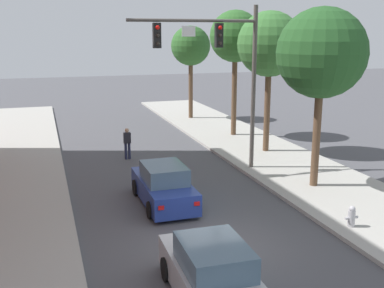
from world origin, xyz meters
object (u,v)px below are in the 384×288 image
(pedestrian_crossing_road, at_px, (127,142))
(traffic_signal_mast, at_px, (221,59))
(car_lead_blue, at_px, (164,186))
(street_tree_second, at_px, (270,45))
(fire_hydrant, at_px, (352,216))
(street_tree_nearest, at_px, (322,54))
(street_tree_third, at_px, (235,37))
(car_following_silver, at_px, (212,275))
(street_tree_farthest, at_px, (191,47))

(pedestrian_crossing_road, bearing_deg, traffic_signal_mast, -46.09)
(car_lead_blue, xyz_separation_m, street_tree_second, (7.28, 5.86, 5.11))
(fire_hydrant, xyz_separation_m, street_tree_nearest, (1.19, 4.17, 5.12))
(pedestrian_crossing_road, bearing_deg, street_tree_nearest, -47.05)
(traffic_signal_mast, distance_m, street_tree_third, 8.01)
(car_following_silver, xyz_separation_m, fire_hydrant, (5.89, 2.58, -0.22))
(street_tree_nearest, height_order, street_tree_farthest, street_tree_nearest)
(car_lead_blue, relative_size, street_tree_farthest, 0.62)
(car_lead_blue, relative_size, fire_hydrant, 5.90)
(car_following_silver, bearing_deg, traffic_signal_mast, 67.90)
(car_lead_blue, bearing_deg, traffic_signal_mast, 42.03)
(car_following_silver, bearing_deg, car_lead_blue, 85.24)
(street_tree_nearest, height_order, street_tree_third, street_tree_third)
(pedestrian_crossing_road, relative_size, street_tree_second, 0.22)
(car_lead_blue, xyz_separation_m, street_tree_third, (7.21, 10.23, 5.46))
(car_lead_blue, xyz_separation_m, fire_hydrant, (5.31, -4.33, -0.22))
(street_tree_second, height_order, street_tree_farthest, street_tree_second)
(street_tree_nearest, relative_size, street_tree_farthest, 1.07)
(street_tree_second, bearing_deg, car_lead_blue, -141.18)
(traffic_signal_mast, distance_m, pedestrian_crossing_road, 6.87)
(car_lead_blue, distance_m, pedestrian_crossing_road, 6.98)
(car_lead_blue, relative_size, car_following_silver, 0.99)
(fire_hydrant, bearing_deg, street_tree_farthest, 86.85)
(traffic_signal_mast, distance_m, street_tree_second, 4.65)
(fire_hydrant, bearing_deg, car_lead_blue, 140.82)
(fire_hydrant, height_order, street_tree_farthest, street_tree_farthest)
(car_following_silver, bearing_deg, fire_hydrant, 23.63)
(car_following_silver, xyz_separation_m, street_tree_second, (7.86, 12.77, 5.11))
(car_lead_blue, height_order, pedestrian_crossing_road, pedestrian_crossing_road)
(pedestrian_crossing_road, bearing_deg, street_tree_second, -8.57)
(pedestrian_crossing_road, height_order, street_tree_farthest, street_tree_farthest)
(street_tree_nearest, bearing_deg, fire_hydrant, -105.93)
(traffic_signal_mast, xyz_separation_m, car_lead_blue, (-3.52, -3.17, -4.59))
(traffic_signal_mast, xyz_separation_m, street_tree_third, (3.69, 7.06, 0.87))
(car_following_silver, relative_size, fire_hydrant, 5.94)
(fire_hydrant, bearing_deg, pedestrian_crossing_road, 115.76)
(car_lead_blue, bearing_deg, street_tree_second, 38.82)
(street_tree_third, bearing_deg, car_lead_blue, -125.16)
(car_following_silver, height_order, street_tree_second, street_tree_second)
(car_lead_blue, relative_size, street_tree_second, 0.57)
(car_lead_blue, bearing_deg, fire_hydrant, -39.18)
(street_tree_second, bearing_deg, street_tree_third, 90.95)
(pedestrian_crossing_road, distance_m, fire_hydrant, 12.56)
(street_tree_farthest, bearing_deg, car_following_silver, -106.54)
(pedestrian_crossing_road, bearing_deg, street_tree_third, 23.88)
(fire_hydrant, xyz_separation_m, street_tree_second, (1.97, 10.19, 5.33))
(car_lead_blue, distance_m, car_following_silver, 6.93)
(fire_hydrant, distance_m, street_tree_second, 11.67)
(street_tree_second, bearing_deg, car_following_silver, -121.61)
(street_tree_third, bearing_deg, street_tree_nearest, -93.88)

